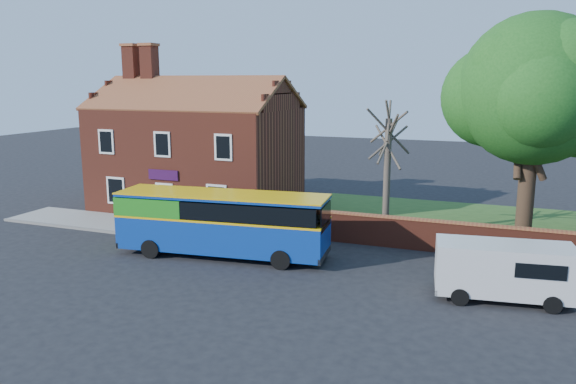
% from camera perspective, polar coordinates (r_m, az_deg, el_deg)
% --- Properties ---
extents(ground, '(120.00, 120.00, 0.00)m').
position_cam_1_polar(ground, '(24.82, -8.23, -8.32)').
color(ground, black).
rests_on(ground, ground).
extents(pavement, '(18.00, 3.50, 0.12)m').
position_cam_1_polar(pavement, '(33.06, -13.98, -3.45)').
color(pavement, gray).
rests_on(pavement, ground).
extents(kerb, '(18.00, 0.15, 0.14)m').
position_cam_1_polar(kerb, '(31.70, -15.79, -4.16)').
color(kerb, slate).
rests_on(kerb, ground).
extents(grass_strip, '(26.00, 12.00, 0.04)m').
position_cam_1_polar(grass_strip, '(34.35, 22.82, -3.53)').
color(grass_strip, '#426B28').
rests_on(grass_strip, ground).
extents(shop_building, '(12.30, 8.13, 10.50)m').
position_cam_1_polar(shop_building, '(37.19, -9.18, 3.63)').
color(shop_building, maroon).
rests_on(shop_building, ground).
extents(boundary_wall, '(22.00, 0.38, 1.60)m').
position_cam_1_polar(boundary_wall, '(28.35, 23.22, -4.92)').
color(boundary_wall, maroon).
rests_on(boundary_wall, ground).
extents(bus, '(10.26, 3.60, 3.06)m').
position_cam_1_polar(bus, '(26.92, -7.32, -2.87)').
color(bus, '#0D3799').
rests_on(bus, ground).
extents(van_near, '(5.25, 2.67, 2.21)m').
position_cam_1_polar(van_near, '(23.03, 21.10, -7.30)').
color(van_near, silver).
rests_on(van_near, ground).
extents(large_tree, '(9.51, 7.52, 11.60)m').
position_cam_1_polar(large_tree, '(31.01, 23.91, 9.07)').
color(large_tree, black).
rests_on(large_tree, ground).
extents(bare_tree, '(2.59, 3.09, 6.92)m').
position_cam_1_polar(bare_tree, '(30.04, 10.03, 2.06)').
color(bare_tree, '#4C4238').
rests_on(bare_tree, ground).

